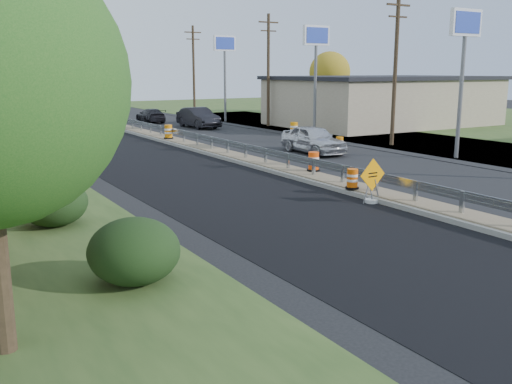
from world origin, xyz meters
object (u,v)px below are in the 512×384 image
barrel_shoulder_mid (294,129)px  barrel_median_near (352,179)px  barrel_median_mid (314,162)px  barrel_shoulder_far (204,120)px  barrel_shoulder_near (340,144)px  car_dark_far (151,116)px  barrel_median_far (168,132)px  car_silver (313,139)px  car_dark_mid (198,118)px  caution_sign (372,192)px

barrel_shoulder_mid → barrel_median_near: bearing=-118.4°
barrel_median_near → barrel_median_mid: (1.10, 3.99, 0.05)m
barrel_shoulder_far → barrel_shoulder_near: bearing=-90.7°
barrel_shoulder_mid → car_dark_far: bearing=107.8°
car_dark_far → barrel_median_far: bearing=77.2°
barrel_shoulder_near → barrel_median_mid: bearing=-136.7°
barrel_median_near → barrel_shoulder_mid: size_ratio=0.77×
barrel_median_far → barrel_shoulder_mid: (9.43, -1.26, -0.19)m
barrel_median_near → barrel_shoulder_mid: (9.75, 18.00, -0.12)m
barrel_shoulder_mid → car_silver: car_silver is taller
barrel_median_near → barrel_shoulder_far: barrel_median_near is taller
barrel_shoulder_far → car_dark_mid: bearing=-124.8°
barrel_shoulder_near → barrel_median_far: bearing=129.2°
caution_sign → barrel_median_near: (0.35, 1.50, 0.19)m
barrel_shoulder_near → caution_sign: bearing=-124.5°
car_silver → car_dark_far: car_silver is taller
barrel_median_far → car_dark_far: bearing=73.6°
barrel_median_mid → car_silver: size_ratio=0.18×
barrel_median_far → barrel_shoulder_far: 12.78m
barrel_shoulder_near → barrel_shoulder_mid: (2.05, 7.80, 0.10)m
barrel_shoulder_near → car_dark_far: car_dark_far is taller
barrel_median_far → barrel_shoulder_mid: 9.51m
caution_sign → car_dark_mid: car_dark_mid is taller
caution_sign → barrel_median_near: size_ratio=2.11×
barrel_shoulder_mid → barrel_shoulder_far: bearing=99.0°
barrel_median_mid → barrel_shoulder_near: barrel_median_mid is taller
barrel_shoulder_near → barrel_shoulder_mid: bearing=75.3°
car_silver → car_dark_mid: 17.26m
caution_sign → barrel_shoulder_far: 32.11m
car_silver → car_dark_far: size_ratio=1.07×
barrel_median_mid → car_dark_mid: size_ratio=0.17×
barrel_median_far → car_dark_far: 15.30m
barrel_median_mid → car_silver: bearing=53.4°
barrel_median_far → car_silver: car_silver is taller
barrel_median_mid → barrel_median_far: barrel_median_far is taller
barrel_shoulder_near → car_dark_mid: (-1.38, 17.00, 0.46)m
car_dark_far → car_silver: bearing=95.7°
barrel_shoulder_mid → car_dark_mid: bearing=110.4°
barrel_median_far → car_dark_mid: bearing=52.9°
car_silver → car_dark_mid: bearing=89.7°
car_silver → barrel_shoulder_mid: bearing=64.6°
caution_sign → barrel_shoulder_mid: (10.10, 19.50, 0.07)m
barrel_shoulder_far → car_dark_far: bearing=126.7°
barrel_shoulder_mid → barrel_median_mid: bearing=-121.7°
car_dark_far → barrel_shoulder_far: bearing=130.4°
car_dark_far → barrel_shoulder_mid: bearing=111.4°
barrel_shoulder_near → barrel_median_near: bearing=-127.1°
barrel_median_far → car_dark_far: car_dark_far is taller
barrel_shoulder_near → barrel_shoulder_far: (0.23, 19.32, 0.04)m
car_dark_far → barrel_median_mid: bearing=86.9°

